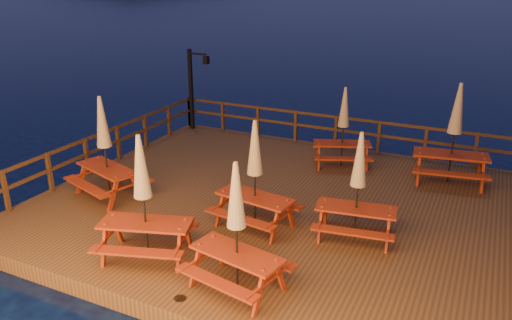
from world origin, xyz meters
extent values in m
plane|color=black|center=(0.00, 0.00, 0.00)|extent=(500.00, 500.00, 0.00)
cube|color=#4E3319|center=(0.00, 0.00, 0.20)|extent=(12.00, 10.00, 0.40)
cylinder|color=#321D10|center=(-5.60, 4.60, -0.30)|extent=(0.24, 0.24, 1.40)
cylinder|color=#321D10|center=(0.00, 4.60, -0.30)|extent=(0.24, 0.24, 1.40)
cylinder|color=#321D10|center=(5.60, 4.60, -0.30)|extent=(0.24, 0.24, 1.40)
cube|color=#321D10|center=(0.00, 4.85, 1.45)|extent=(11.70, 0.06, 0.09)
cube|color=#321D10|center=(0.00, 4.85, 1.01)|extent=(11.70, 0.06, 0.09)
cube|color=#321D10|center=(-4.68, 4.85, 0.95)|extent=(0.10, 0.10, 1.10)
cube|color=#321D10|center=(0.00, 4.85, 0.95)|extent=(0.10, 0.10, 1.10)
cube|color=#321D10|center=(4.68, 4.85, 0.95)|extent=(0.10, 0.10, 1.10)
cube|color=#321D10|center=(-5.85, 0.00, 1.45)|extent=(0.06, 9.70, 0.09)
cube|color=#321D10|center=(-5.85, 0.00, 1.01)|extent=(0.06, 9.70, 0.09)
cube|color=#321D10|center=(-5.85, 0.00, 0.95)|extent=(0.10, 0.10, 1.10)
cube|color=#321D10|center=(-5.85, 3.88, 0.95)|extent=(0.10, 0.10, 1.10)
cube|color=black|center=(-5.55, 4.55, 1.90)|extent=(0.12, 0.12, 3.00)
cube|color=black|center=(-5.20, 4.55, 3.25)|extent=(0.70, 0.06, 0.06)
cube|color=black|center=(-4.85, 4.55, 3.05)|extent=(0.18, 0.18, 0.28)
sphere|color=#EABC5D|center=(-4.85, 4.55, 3.05)|extent=(0.14, 0.14, 0.14)
cube|color=maroon|center=(3.81, 3.25, 1.23)|extent=(2.09, 1.08, 0.06)
cube|color=maroon|center=(3.70, 3.91, 0.90)|extent=(2.02, 0.62, 0.06)
cube|color=maroon|center=(3.91, 2.60, 0.90)|extent=(2.02, 0.62, 0.06)
cube|color=maroon|center=(2.93, 3.48, 0.82)|extent=(0.08, 0.12, 0.83)
cube|color=maroon|center=(3.05, 2.76, 0.82)|extent=(0.08, 0.12, 0.83)
cube|color=maroon|center=(4.57, 3.74, 0.82)|extent=(0.08, 0.12, 0.83)
cube|color=maroon|center=(4.69, 3.02, 0.82)|extent=(0.08, 0.12, 0.83)
cylinder|color=black|center=(3.81, 3.25, 1.78)|extent=(0.05, 0.05, 2.77)
cone|color=tan|center=(3.81, 3.25, 2.56)|extent=(0.40, 0.40, 1.38)
sphere|color=black|center=(3.81, 3.25, 3.20)|extent=(0.08, 0.08, 0.08)
cube|color=maroon|center=(-1.42, -3.67, 1.18)|extent=(2.01, 1.27, 0.05)
cube|color=maroon|center=(-1.61, -3.08, 0.87)|extent=(1.87, 0.86, 0.05)
cube|color=maroon|center=(-1.22, -4.26, 0.87)|extent=(1.87, 0.86, 0.05)
cube|color=maroon|center=(-2.27, -3.59, 0.79)|extent=(0.09, 0.12, 0.78)
cube|color=maroon|center=(-2.05, -4.24, 0.79)|extent=(0.09, 0.12, 0.78)
cube|color=maroon|center=(-0.78, -3.10, 0.79)|extent=(0.09, 0.12, 0.78)
cube|color=maroon|center=(-0.57, -3.75, 0.79)|extent=(0.09, 0.12, 0.78)
cylinder|color=black|center=(-1.42, -3.67, 1.70)|extent=(0.05, 0.05, 2.60)
cone|color=tan|center=(-1.42, -3.67, 2.43)|extent=(0.37, 0.37, 1.30)
sphere|color=black|center=(-1.42, -3.67, 3.03)|extent=(0.07, 0.07, 0.07)
cube|color=maroon|center=(-4.21, -1.65, 1.19)|extent=(2.03, 1.28, 0.05)
cube|color=maroon|center=(-4.01, -1.04, 0.87)|extent=(1.90, 0.86, 0.05)
cube|color=maroon|center=(-4.40, -2.25, 0.87)|extent=(1.90, 0.86, 0.05)
cube|color=maroon|center=(-4.85, -1.07, 0.80)|extent=(0.09, 0.12, 0.79)
cube|color=maroon|center=(-5.07, -1.74, 0.80)|extent=(0.09, 0.12, 0.79)
cube|color=maroon|center=(-3.35, -1.55, 0.80)|extent=(0.09, 0.12, 0.79)
cube|color=maroon|center=(-3.56, -2.22, 0.80)|extent=(0.09, 0.12, 0.79)
cylinder|color=black|center=(-4.21, -1.65, 1.72)|extent=(0.05, 0.05, 2.64)
cone|color=tan|center=(-4.21, -1.65, 2.46)|extent=(0.38, 0.38, 1.32)
sphere|color=black|center=(-4.21, -1.65, 3.07)|extent=(0.07, 0.07, 0.07)
cube|color=maroon|center=(2.26, -1.02, 1.12)|extent=(1.82, 0.93, 0.05)
cube|color=maroon|center=(2.18, -0.45, 0.83)|extent=(1.76, 0.53, 0.05)
cube|color=maroon|center=(2.35, -1.59, 0.83)|extent=(1.76, 0.53, 0.05)
cube|color=maroon|center=(1.50, -0.82, 0.76)|extent=(0.07, 0.10, 0.72)
cube|color=maroon|center=(1.60, -1.45, 0.76)|extent=(0.07, 0.10, 0.72)
cube|color=maroon|center=(2.93, -0.60, 0.76)|extent=(0.07, 0.10, 0.72)
cube|color=maroon|center=(3.03, -1.23, 0.76)|extent=(0.07, 0.10, 0.72)
cylinder|color=black|center=(2.26, -1.02, 1.61)|extent=(0.04, 0.04, 2.41)
cone|color=tan|center=(2.26, -1.02, 2.28)|extent=(0.35, 0.35, 1.21)
sphere|color=black|center=(2.26, -1.02, 2.84)|extent=(0.07, 0.07, 0.07)
cube|color=maroon|center=(0.02, -1.49, 1.15)|extent=(1.88, 0.95, 0.05)
cube|color=maroon|center=(0.10, -0.90, 0.85)|extent=(1.82, 0.53, 0.05)
cube|color=maroon|center=(-0.07, -2.09, 0.85)|extent=(1.82, 0.53, 0.05)
cube|color=maroon|center=(-0.68, -1.06, 0.78)|extent=(0.07, 0.11, 0.75)
cube|color=maroon|center=(-0.77, -1.71, 0.78)|extent=(0.07, 0.11, 0.75)
cube|color=maroon|center=(0.81, -1.27, 0.78)|extent=(0.07, 0.11, 0.75)
cube|color=maroon|center=(0.71, -1.93, 0.78)|extent=(0.07, 0.11, 0.75)
cylinder|color=black|center=(0.02, -1.49, 1.65)|extent=(0.04, 0.04, 2.50)
cone|color=tan|center=(0.02, -1.49, 2.35)|extent=(0.36, 0.36, 1.25)
sphere|color=black|center=(0.02, -1.49, 2.93)|extent=(0.07, 0.07, 0.07)
cube|color=maroon|center=(0.70, 3.21, 1.11)|extent=(1.84, 1.26, 0.05)
cube|color=maroon|center=(0.48, 3.74, 0.83)|extent=(1.69, 0.89, 0.05)
cube|color=maroon|center=(0.91, 2.68, 0.83)|extent=(1.69, 0.89, 0.05)
cube|color=maroon|center=(-0.08, 3.23, 0.76)|extent=(0.09, 0.11, 0.71)
cube|color=maroon|center=(0.15, 2.65, 0.76)|extent=(0.09, 0.11, 0.71)
cube|color=maroon|center=(1.24, 3.77, 0.76)|extent=(0.09, 0.11, 0.71)
cube|color=maroon|center=(1.48, 3.19, 0.76)|extent=(0.09, 0.11, 0.71)
cylinder|color=black|center=(0.70, 3.21, 1.59)|extent=(0.04, 0.04, 2.38)
cone|color=tan|center=(0.70, 3.21, 2.26)|extent=(0.34, 0.34, 1.19)
sphere|color=black|center=(0.70, 3.21, 2.81)|extent=(0.07, 0.07, 0.07)
cube|color=maroon|center=(0.79, -3.85, 1.14)|extent=(1.88, 1.01, 0.05)
cube|color=maroon|center=(0.90, -3.27, 0.84)|extent=(1.80, 0.60, 0.05)
cube|color=maroon|center=(0.68, -4.43, 0.84)|extent=(1.80, 0.60, 0.05)
cube|color=maroon|center=(0.12, -3.39, 0.77)|extent=(0.08, 0.11, 0.74)
cube|color=maroon|center=(0.00, -4.03, 0.77)|extent=(0.08, 0.11, 0.74)
cube|color=maroon|center=(1.58, -3.67, 0.77)|extent=(0.08, 0.11, 0.74)
cube|color=maroon|center=(1.46, -4.31, 0.77)|extent=(0.08, 0.11, 0.74)
cylinder|color=black|center=(0.79, -3.85, 1.63)|extent=(0.04, 0.04, 2.47)
cone|color=tan|center=(0.79, -3.85, 2.33)|extent=(0.36, 0.36, 1.23)
sphere|color=black|center=(0.79, -3.85, 2.90)|extent=(0.07, 0.07, 0.07)
camera|label=1|loc=(4.56, -10.88, 5.97)|focal=35.00mm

